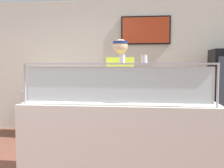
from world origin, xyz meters
TOP-DOWN VIEW (x-y plane):
  - ground_plane at (1.15, 1.00)m, footprint 12.00×12.00m
  - shop_rear_unit at (1.15, 2.74)m, footprint 6.69×0.13m
  - serving_counter at (1.15, 0.36)m, footprint 2.29×0.72m
  - sneeze_guard at (1.15, 0.06)m, footprint 2.12×0.06m
  - pizza_tray at (1.10, 0.45)m, footprint 0.41×0.41m
  - pizza_server at (1.05, 0.43)m, footprint 0.08×0.28m
  - parmesan_shaker at (1.20, 0.06)m, footprint 0.06×0.06m
  - pepper_flake_shaker at (1.43, 0.06)m, footprint 0.06×0.06m
  - worker_figure at (1.09, 1.03)m, footprint 0.41×0.50m
  - prep_shelf at (-0.52, 2.25)m, footprint 0.70×0.55m
  - pizza_box_stack at (-0.51, 2.25)m, footprint 0.49×0.48m

SIDE VIEW (x-z plane):
  - ground_plane at x=1.15m, z-range 0.00..0.00m
  - prep_shelf at x=-0.52m, z-range 0.00..0.90m
  - serving_counter at x=1.15m, z-range 0.00..0.95m
  - pizza_tray at x=1.10m, z-range 0.95..0.98m
  - pizza_server at x=1.05m, z-range 0.99..0.99m
  - pizza_box_stack at x=-0.51m, z-range 0.90..1.08m
  - worker_figure at x=1.09m, z-range 0.13..1.89m
  - sneeze_guard at x=1.15m, z-range 1.01..1.48m
  - shop_rear_unit at x=1.15m, z-range 0.01..2.71m
  - pepper_flake_shaker at x=1.43m, z-range 1.41..1.50m
  - parmesan_shaker at x=1.20m, z-range 1.41..1.50m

